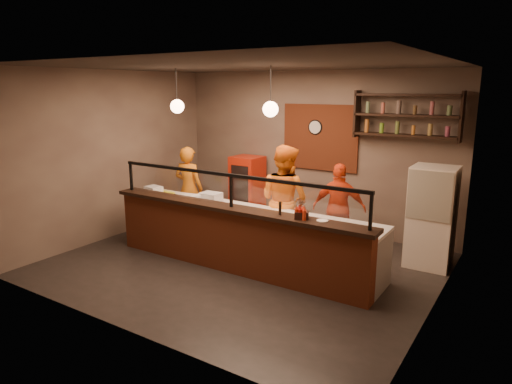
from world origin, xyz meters
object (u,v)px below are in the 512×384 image
Objects in this scene: cook_left at (189,188)px; cook_mid at (284,200)px; red_cooler at (247,189)px; pizza_dough at (279,214)px; pepper_mill at (280,208)px; condiment_caddy at (302,215)px; fridge at (432,217)px; wall_clock at (316,127)px; cook_right at (339,208)px.

cook_left is 0.89× the size of cook_mid.
red_cooler reaches higher than pizza_dough.
cook_mid is at bearing 116.24° from pepper_mill.
red_cooler is 7.61× the size of condiment_caddy.
fridge is at bearing 35.34° from pizza_dough.
condiment_caddy is 0.37m from pepper_mill.
cook_left is at bearing 157.50° from condiment_caddy.
cook_left is 8.83× the size of pepper_mill.
cook_mid is 1.27m from pepper_mill.
pizza_dough is 0.84m from condiment_caddy.
pizza_dough is (2.63, -0.86, 0.05)m from cook_left.
fridge is at bearing 47.71° from pepper_mill.
cook_left is at bearing -120.99° from red_cooler.
wall_clock is 1.54× the size of pepper_mill.
cook_right reaches higher than pizza_dough.
pepper_mill is at bearing -59.23° from pizza_dough.
wall_clock is at bearing 101.92° from pizza_dough.
cook_left is 3.16m from cook_right.
cook_right is 1.53m from fridge.
fridge is at bearing -5.28° from red_cooler.
pepper_mill is (2.91, -1.34, 0.30)m from cook_left.
cook_left is 1.03× the size of fridge.
cook_mid is at bearing 112.67° from pizza_dough.
condiment_caddy is at bearing -37.43° from pizza_dough.
red_cooler is at bearing 171.76° from fridge.
cook_mid is at bearing 128.75° from condiment_caddy.
fridge is at bearing 54.55° from condiment_caddy.
fridge is 2.60m from pepper_mill.
cook_left reaches higher than pepper_mill.
condiment_caddy is at bearing 139.52° from cook_mid.
fridge reaches higher than pepper_mill.
pepper_mill is at bearing -132.99° from fridge.
pizza_dough is (-2.02, -1.43, 0.08)m from fridge.
cook_left is 1.20× the size of red_cooler.
cook_left reaches higher than condiment_caddy.
fridge is 3.97m from red_cooler.
red_cooler is (-2.42, 0.72, -0.08)m from cook_right.
pepper_mill is (-0.36, 0.02, 0.04)m from condiment_caddy.
cook_mid is 0.71m from pizza_dough.
red_cooler is 3.57m from condiment_caddy.
pepper_mill is at bearing -45.66° from red_cooler.
cook_right is at bearing -46.16° from wall_clock.
condiment_caddy is at bearing -126.15° from fridge.
pepper_mill is at bearing -74.46° from wall_clock.
pepper_mill is (0.76, -2.74, -0.94)m from wall_clock.
fridge is 2.39m from condiment_caddy.
cook_left is 9.11× the size of condiment_caddy.
wall_clock reaches higher than red_cooler.
cook_right is (0.98, -1.03, -1.30)m from wall_clock.
condiment_caddy is (0.65, -0.50, 0.21)m from pizza_dough.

